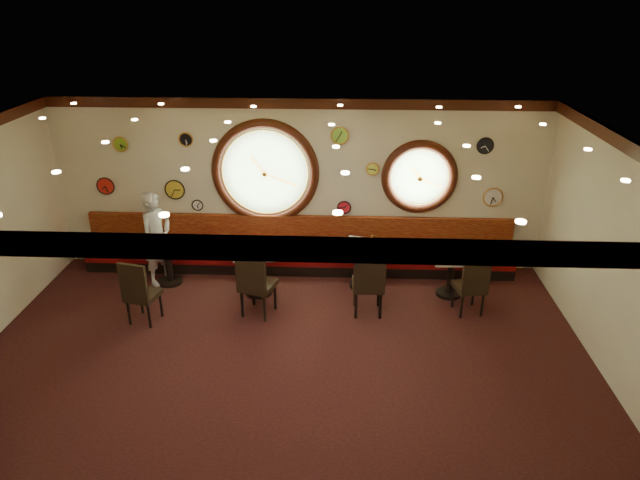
% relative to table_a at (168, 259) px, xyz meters
% --- Properties ---
extents(floor, '(9.00, 6.00, 0.00)m').
position_rel_table_a_xyz_m(floor, '(2.30, -2.11, -0.49)').
color(floor, black).
rests_on(floor, ground).
extents(ceiling, '(9.00, 6.00, 0.02)m').
position_rel_table_a_xyz_m(ceiling, '(2.30, -2.11, 2.71)').
color(ceiling, '#AF8231').
rests_on(ceiling, wall_back).
extents(wall_back, '(9.00, 0.02, 3.20)m').
position_rel_table_a_xyz_m(wall_back, '(2.30, 0.89, 1.11)').
color(wall_back, beige).
rests_on(wall_back, floor).
extents(wall_front, '(9.00, 0.02, 3.20)m').
position_rel_table_a_xyz_m(wall_front, '(2.30, -5.11, 1.11)').
color(wall_front, beige).
rests_on(wall_front, floor).
extents(wall_right, '(0.02, 6.00, 3.20)m').
position_rel_table_a_xyz_m(wall_right, '(6.80, -2.11, 1.11)').
color(wall_right, beige).
rests_on(wall_right, floor).
extents(molding_back, '(9.00, 0.10, 0.18)m').
position_rel_table_a_xyz_m(molding_back, '(2.30, 0.84, 2.62)').
color(molding_back, black).
rests_on(molding_back, wall_back).
extents(molding_front, '(9.00, 0.10, 0.18)m').
position_rel_table_a_xyz_m(molding_front, '(2.30, -5.06, 2.62)').
color(molding_front, black).
rests_on(molding_front, wall_back).
extents(molding_right, '(0.10, 6.00, 0.18)m').
position_rel_table_a_xyz_m(molding_right, '(6.75, -2.11, 2.62)').
color(molding_right, black).
rests_on(molding_right, wall_back).
extents(banquette_base, '(8.00, 0.55, 0.20)m').
position_rel_table_a_xyz_m(banquette_base, '(2.30, 0.61, -0.39)').
color(banquette_base, black).
rests_on(banquette_base, floor).
extents(banquette_seat, '(8.00, 0.55, 0.30)m').
position_rel_table_a_xyz_m(banquette_seat, '(2.30, 0.61, -0.14)').
color(banquette_seat, '#5D080A').
rests_on(banquette_seat, banquette_base).
extents(banquette_back, '(8.00, 0.10, 0.55)m').
position_rel_table_a_xyz_m(banquette_back, '(2.30, 0.83, 0.26)').
color(banquette_back, '#63070B').
rests_on(banquette_back, wall_back).
extents(porthole_left_glass, '(1.66, 0.02, 1.66)m').
position_rel_table_a_xyz_m(porthole_left_glass, '(1.70, 0.89, 1.36)').
color(porthole_left_glass, '#86AC67').
rests_on(porthole_left_glass, wall_back).
extents(porthole_left_frame, '(1.98, 0.18, 1.98)m').
position_rel_table_a_xyz_m(porthole_left_frame, '(1.70, 0.87, 1.36)').
color(porthole_left_frame, black).
rests_on(porthole_left_frame, wall_back).
extents(porthole_left_ring, '(1.61, 0.03, 1.61)m').
position_rel_table_a_xyz_m(porthole_left_ring, '(1.70, 0.84, 1.36)').
color(porthole_left_ring, gold).
rests_on(porthole_left_ring, wall_back).
extents(porthole_right_glass, '(1.10, 0.02, 1.10)m').
position_rel_table_a_xyz_m(porthole_right_glass, '(4.50, 0.89, 1.31)').
color(porthole_right_glass, '#86AC67').
rests_on(porthole_right_glass, wall_back).
extents(porthole_right_frame, '(1.38, 0.18, 1.38)m').
position_rel_table_a_xyz_m(porthole_right_frame, '(4.50, 0.87, 1.31)').
color(porthole_right_frame, black).
rests_on(porthole_right_frame, wall_back).
extents(porthole_right_ring, '(1.09, 0.03, 1.09)m').
position_rel_table_a_xyz_m(porthole_right_ring, '(4.50, 0.84, 1.31)').
color(porthole_right_ring, gold).
rests_on(porthole_right_ring, wall_back).
extents(wall_clock_0, '(0.22, 0.03, 0.22)m').
position_rel_table_a_xyz_m(wall_clock_0, '(3.65, 0.85, 1.46)').
color(wall_clock_0, '#DCE84D').
rests_on(wall_clock_0, wall_back).
extents(wall_clock_1, '(0.28, 0.03, 0.28)m').
position_rel_table_a_xyz_m(wall_clock_1, '(5.60, 0.85, 1.91)').
color(wall_clock_1, black).
rests_on(wall_clock_1, wall_back).
extents(wall_clock_2, '(0.36, 0.03, 0.36)m').
position_rel_table_a_xyz_m(wall_clock_2, '(-0.00, 0.85, 1.01)').
color(wall_clock_2, gold).
rests_on(wall_clock_2, wall_back).
extents(wall_clock_3, '(0.26, 0.03, 0.26)m').
position_rel_table_a_xyz_m(wall_clock_3, '(-0.90, 0.85, 1.86)').
color(wall_clock_3, '#79AD22').
rests_on(wall_clock_3, wall_back).
extents(wall_clock_4, '(0.34, 0.03, 0.34)m').
position_rel_table_a_xyz_m(wall_clock_4, '(5.85, 0.85, 0.96)').
color(wall_clock_4, white).
rests_on(wall_clock_4, wall_back).
extents(wall_clock_5, '(0.24, 0.03, 0.24)m').
position_rel_table_a_xyz_m(wall_clock_5, '(3.15, 0.85, 0.71)').
color(wall_clock_5, red).
rests_on(wall_clock_5, wall_back).
extents(wall_clock_6, '(0.20, 0.03, 0.20)m').
position_rel_table_a_xyz_m(wall_clock_6, '(0.40, 0.85, 0.71)').
color(wall_clock_6, white).
rests_on(wall_clock_6, wall_back).
extents(wall_clock_7, '(0.32, 0.03, 0.32)m').
position_rel_table_a_xyz_m(wall_clock_7, '(-1.30, 0.85, 1.06)').
color(wall_clock_7, red).
rests_on(wall_clock_7, wall_back).
extents(wall_clock_8, '(0.24, 0.03, 0.24)m').
position_rel_table_a_xyz_m(wall_clock_8, '(0.30, 0.85, 1.96)').
color(wall_clock_8, black).
rests_on(wall_clock_8, wall_back).
extents(wall_clock_9, '(0.30, 0.03, 0.30)m').
position_rel_table_a_xyz_m(wall_clock_9, '(3.05, 0.85, 2.06)').
color(wall_clock_9, '#97DF45').
rests_on(wall_clock_9, wall_back).
extents(table_a, '(0.89, 0.89, 0.77)m').
position_rel_table_a_xyz_m(table_a, '(0.00, 0.00, 0.00)').
color(table_a, black).
rests_on(table_a, floor).
extents(table_b, '(0.83, 0.83, 0.84)m').
position_rel_table_a_xyz_m(table_b, '(1.67, -0.29, 0.04)').
color(table_b, black).
rests_on(table_b, floor).
extents(table_c, '(0.90, 0.90, 0.81)m').
position_rel_table_a_xyz_m(table_c, '(3.50, 0.03, 0.02)').
color(table_c, black).
rests_on(table_c, floor).
extents(table_d, '(0.72, 0.72, 0.76)m').
position_rel_table_a_xyz_m(table_d, '(5.01, -0.21, -0.01)').
color(table_d, black).
rests_on(table_d, floor).
extents(chair_a, '(0.56, 0.56, 0.68)m').
position_rel_table_a_xyz_m(chair_a, '(-0.05, -1.37, 0.15)').
color(chair_a, black).
rests_on(chair_a, floor).
extents(chair_b, '(0.65, 0.65, 0.76)m').
position_rel_table_a_xyz_m(chair_b, '(1.74, -1.07, 0.22)').
color(chair_b, black).
rests_on(chair_b, floor).
extents(chair_c, '(0.52, 0.52, 0.75)m').
position_rel_table_a_xyz_m(chair_c, '(3.56, -0.96, 0.21)').
color(chair_c, black).
rests_on(chair_c, floor).
extents(chair_d, '(0.55, 0.55, 0.68)m').
position_rel_table_a_xyz_m(chair_d, '(5.24, -0.86, 0.14)').
color(chair_d, black).
rests_on(chair_d, floor).
extents(condiment_a_salt, '(0.04, 0.04, 0.11)m').
position_rel_table_a_xyz_m(condiment_a_salt, '(-0.05, 0.03, 0.34)').
color(condiment_a_salt, '#B8B8BC').
rests_on(condiment_a_salt, table_a).
extents(condiment_b_salt, '(0.04, 0.04, 0.10)m').
position_rel_table_a_xyz_m(condiment_b_salt, '(1.62, -0.27, 0.40)').
color(condiment_b_salt, silver).
rests_on(condiment_b_salt, table_b).
extents(condiment_c_salt, '(0.04, 0.04, 0.10)m').
position_rel_table_a_xyz_m(condiment_c_salt, '(3.40, 0.07, 0.37)').
color(condiment_c_salt, silver).
rests_on(condiment_c_salt, table_c).
extents(condiment_d_salt, '(0.04, 0.04, 0.10)m').
position_rel_table_a_xyz_m(condiment_d_salt, '(4.88, -0.15, 0.32)').
color(condiment_d_salt, silver).
rests_on(condiment_d_salt, table_d).
extents(condiment_a_pepper, '(0.03, 0.03, 0.09)m').
position_rel_table_a_xyz_m(condiment_a_pepper, '(0.04, -0.07, 0.33)').
color(condiment_a_pepper, '#B8B9BD').
rests_on(condiment_a_pepper, table_a).
extents(condiment_b_pepper, '(0.03, 0.03, 0.09)m').
position_rel_table_a_xyz_m(condiment_b_pepper, '(1.66, -0.34, 0.40)').
color(condiment_b_pepper, '#BABABF').
rests_on(condiment_b_pepper, table_b).
extents(condiment_c_pepper, '(0.03, 0.03, 0.09)m').
position_rel_table_a_xyz_m(condiment_c_pepper, '(3.56, -0.03, 0.36)').
color(condiment_c_pepper, silver).
rests_on(condiment_c_pepper, table_c).
extents(condiment_d_pepper, '(0.04, 0.04, 0.11)m').
position_rel_table_a_xyz_m(condiment_d_pepper, '(5.06, -0.25, 0.32)').
color(condiment_d_pepper, '#BDBDC1').
rests_on(condiment_d_pepper, table_d).
extents(condiment_a_bottle, '(0.05, 0.05, 0.15)m').
position_rel_table_a_xyz_m(condiment_a_bottle, '(0.09, 0.07, 0.36)').
color(condiment_a_bottle, gold).
rests_on(condiment_a_bottle, table_a).
extents(condiment_b_bottle, '(0.05, 0.05, 0.16)m').
position_rel_table_a_xyz_m(condiment_b_bottle, '(1.73, -0.24, 0.43)').
color(condiment_b_bottle, gold).
rests_on(condiment_b_bottle, table_b).
extents(condiment_c_bottle, '(0.05, 0.05, 0.18)m').
position_rel_table_a_xyz_m(condiment_c_bottle, '(3.66, 0.09, 0.41)').
color(condiment_c_bottle, gold).
rests_on(condiment_c_bottle, table_c).
extents(condiment_d_bottle, '(0.06, 0.06, 0.18)m').
position_rel_table_a_xyz_m(condiment_d_bottle, '(5.06, -0.15, 0.36)').
color(condiment_d_bottle, gold).
rests_on(condiment_d_bottle, table_d).
extents(waiter, '(0.66, 0.75, 1.72)m').
position_rel_table_a_xyz_m(waiter, '(-0.16, 0.04, 0.38)').
color(waiter, silver).
rests_on(waiter, floor).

